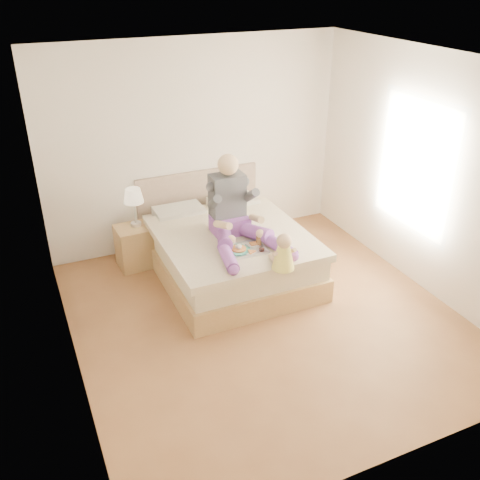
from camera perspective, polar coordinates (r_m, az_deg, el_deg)
name	(u,v)px	position (r m, az deg, el deg)	size (l,w,h in m)	color
room	(275,188)	(5.25, 3.80, 5.52)	(4.02, 4.22, 2.71)	brown
bed	(227,249)	(6.61, -1.44, -0.94)	(1.70, 2.18, 1.00)	#A17E4B
nightstand	(135,246)	(6.89, -11.10, -0.68)	(0.46, 0.42, 0.54)	#A17E4B
lamp	(133,198)	(6.65, -11.30, 4.44)	(0.24, 0.24, 0.49)	silver
adult	(235,214)	(6.13, -0.59, 2.74)	(0.84, 1.17, 0.99)	#763C98
tray	(246,248)	(5.96, 0.65, -0.84)	(0.45, 0.36, 0.12)	silver
baby	(283,254)	(5.58, 4.63, -1.50)	(0.27, 0.36, 0.40)	#FFF750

